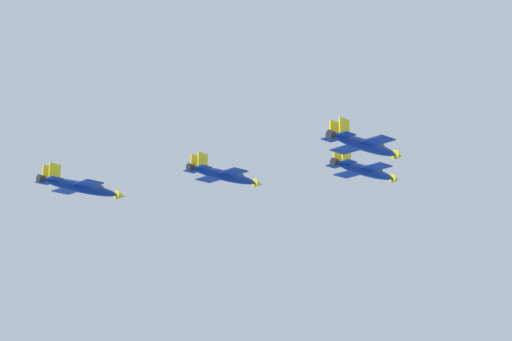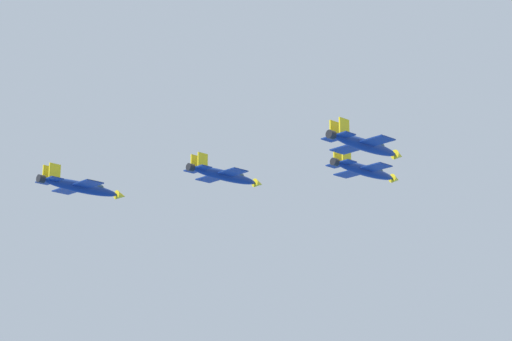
% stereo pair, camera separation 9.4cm
% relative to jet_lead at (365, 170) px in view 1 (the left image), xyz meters
% --- Properties ---
extents(jet_lead, '(11.34, 18.49, 3.88)m').
position_rel_jet_lead_xyz_m(jet_lead, '(0.00, 0.00, 0.00)').
color(jet_lead, navy).
extents(jet_left_wingman, '(10.91, 17.81, 3.74)m').
position_rel_jet_lead_xyz_m(jet_left_wingman, '(15.06, 20.64, -1.27)').
color(jet_left_wingman, navy).
extents(jet_right_wingman, '(10.82, 17.64, 3.71)m').
position_rel_jet_lead_xyz_m(jet_right_wingman, '(-17.94, 18.19, -3.04)').
color(jet_right_wingman, navy).
extents(jet_left_outer, '(11.43, 18.58, 3.90)m').
position_rel_jet_lead_xyz_m(jet_left_outer, '(30.12, 41.28, -3.78)').
color(jet_left_outer, navy).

